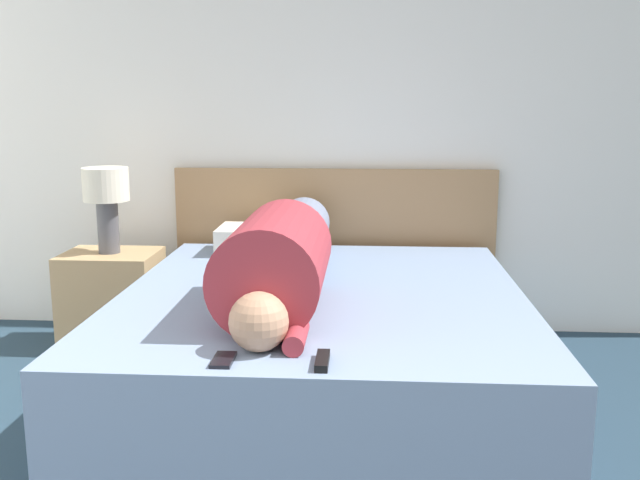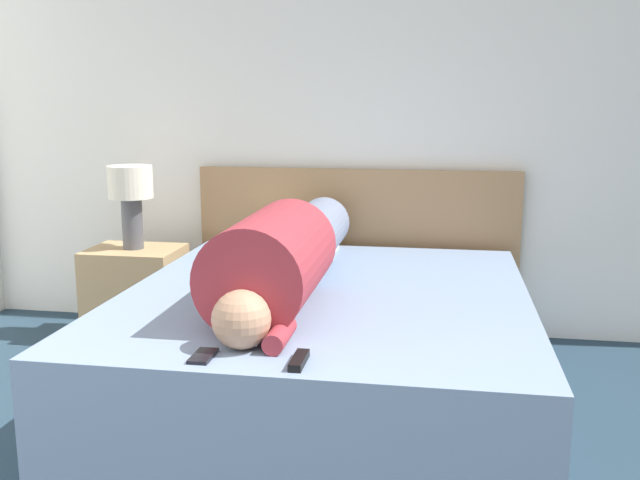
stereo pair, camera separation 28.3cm
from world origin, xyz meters
TOP-DOWN VIEW (x-y plane):
  - wall_back at (0.00, 3.57)m, footprint 5.86×0.06m
  - bed at (-0.07, 2.44)m, footprint 1.69×1.94m
  - headboard at (-0.07, 3.50)m, footprint 1.81×0.04m
  - nightstand at (-1.25, 3.14)m, footprint 0.49×0.39m
  - table_lamp at (-1.25, 3.14)m, footprint 0.24×0.24m
  - person_lying at (-0.23, 2.39)m, footprint 0.39×1.76m
  - pillow_near_headboard at (-0.41, 3.20)m, footprint 0.52×0.32m
  - tv_remote at (-0.02, 1.59)m, footprint 0.04×0.15m
  - cell_phone at (-0.33, 1.59)m, footprint 0.06×0.13m

SIDE VIEW (x-z plane):
  - nightstand at x=-1.25m, z-range 0.00..0.51m
  - bed at x=-0.07m, z-range 0.00..0.52m
  - headboard at x=-0.07m, z-range 0.00..0.93m
  - cell_phone at x=-0.33m, z-range 0.52..0.53m
  - tv_remote at x=-0.02m, z-range 0.52..0.54m
  - pillow_near_headboard at x=-0.41m, z-range 0.52..0.65m
  - person_lying at x=-0.23m, z-range 0.49..0.88m
  - table_lamp at x=-1.25m, z-range 0.59..1.05m
  - wall_back at x=0.00m, z-range 0.00..2.60m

